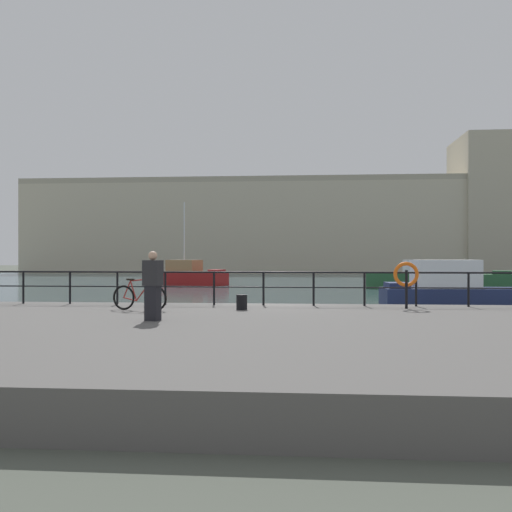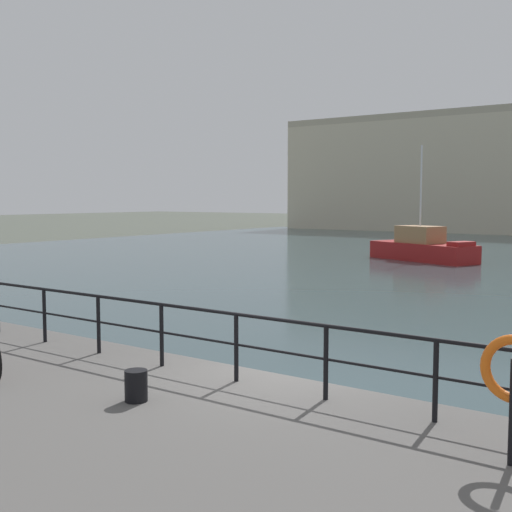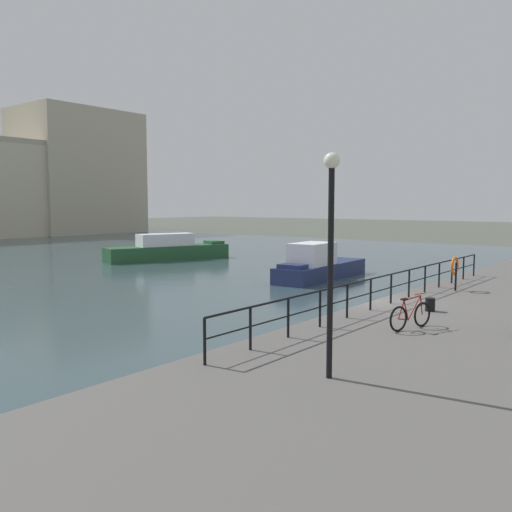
{
  "view_description": "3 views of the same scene",
  "coord_description": "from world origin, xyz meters",
  "px_view_note": "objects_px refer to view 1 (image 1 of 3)",
  "views": [
    {
      "loc": [
        1.26,
        -19.97,
        2.31
      ],
      "look_at": [
        -0.84,
        3.73,
        2.3
      ],
      "focal_mm": 42.56,
      "sensor_mm": 36.0,
      "label": 1
    },
    {
      "loc": [
        5.94,
        -8.69,
        3.56
      ],
      "look_at": [
        -2.43,
        2.83,
        2.31
      ],
      "focal_mm": 46.41,
      "sensor_mm": 36.0,
      "label": 2
    },
    {
      "loc": [
        -18.17,
        -8.89,
        4.26
      ],
      "look_at": [
        -0.82,
        4.9,
        2.14
      ],
      "focal_mm": 38.18,
      "sensor_mm": 36.0,
      "label": 3
    }
  ],
  "objects_px": {
    "moored_white_yacht": "(186,275)",
    "life_ring_stand": "(406,276)",
    "standing_person": "(153,285)",
    "moored_harbor_tender": "(439,278)",
    "moored_green_narrowboat": "(462,291)",
    "mooring_bollard": "(242,302)",
    "harbor_building": "(358,223)",
    "parked_bicycle": "(139,297)"
  },
  "relations": [
    {
      "from": "mooring_bollard",
      "to": "parked_bicycle",
      "type": "bearing_deg",
      "value": -169.62
    },
    {
      "from": "moored_harbor_tender",
      "to": "moored_green_narrowboat",
      "type": "bearing_deg",
      "value": -79.17
    },
    {
      "from": "moored_harbor_tender",
      "to": "moored_green_narrowboat",
      "type": "relative_size",
      "value": 1.23
    },
    {
      "from": "harbor_building",
      "to": "moored_white_yacht",
      "type": "relative_size",
      "value": 10.79
    },
    {
      "from": "harbor_building",
      "to": "life_ring_stand",
      "type": "height_order",
      "value": "harbor_building"
    },
    {
      "from": "moored_white_yacht",
      "to": "parked_bicycle",
      "type": "relative_size",
      "value": 3.97
    },
    {
      "from": "moored_green_narrowboat",
      "to": "life_ring_stand",
      "type": "bearing_deg",
      "value": 62.76
    },
    {
      "from": "life_ring_stand",
      "to": "standing_person",
      "type": "xyz_separation_m",
      "value": [
        -6.67,
        -4.01,
        -0.11
      ]
    },
    {
      "from": "parked_bicycle",
      "to": "life_ring_stand",
      "type": "xyz_separation_m",
      "value": [
        7.76,
        1.37,
        0.59
      ]
    },
    {
      "from": "moored_white_yacht",
      "to": "standing_person",
      "type": "relative_size",
      "value": 4.05
    },
    {
      "from": "harbor_building",
      "to": "standing_person",
      "type": "xyz_separation_m",
      "value": [
        -10.21,
        -67.52,
        -5.09
      ]
    },
    {
      "from": "standing_person",
      "to": "moored_white_yacht",
      "type": "bearing_deg",
      "value": 29.55
    },
    {
      "from": "life_ring_stand",
      "to": "parked_bicycle",
      "type": "bearing_deg",
      "value": -169.99
    },
    {
      "from": "mooring_bollard",
      "to": "moored_green_narrowboat",
      "type": "bearing_deg",
      "value": 48.29
    },
    {
      "from": "mooring_bollard",
      "to": "life_ring_stand",
      "type": "bearing_deg",
      "value": 9.78
    },
    {
      "from": "moored_green_narrowboat",
      "to": "standing_person",
      "type": "bearing_deg",
      "value": 46.92
    },
    {
      "from": "standing_person",
      "to": "life_ring_stand",
      "type": "bearing_deg",
      "value": -39.62
    },
    {
      "from": "standing_person",
      "to": "mooring_bollard",
      "type": "bearing_deg",
      "value": -10.41
    },
    {
      "from": "moored_green_narrowboat",
      "to": "mooring_bollard",
      "type": "relative_size",
      "value": 17.93
    },
    {
      "from": "moored_white_yacht",
      "to": "parked_bicycle",
      "type": "bearing_deg",
      "value": -59.43
    },
    {
      "from": "moored_green_narrowboat",
      "to": "mooring_bollard",
      "type": "xyz_separation_m",
      "value": [
        -8.68,
        -9.74,
        0.18
      ]
    },
    {
      "from": "moored_green_narrowboat",
      "to": "parked_bicycle",
      "type": "bearing_deg",
      "value": 37.58
    },
    {
      "from": "moored_green_narrowboat",
      "to": "standing_person",
      "type": "height_order",
      "value": "standing_person"
    },
    {
      "from": "moored_green_narrowboat",
      "to": "mooring_bollard",
      "type": "distance_m",
      "value": 13.05
    },
    {
      "from": "harbor_building",
      "to": "moored_green_narrowboat",
      "type": "height_order",
      "value": "harbor_building"
    },
    {
      "from": "moored_harbor_tender",
      "to": "life_ring_stand",
      "type": "xyz_separation_m",
      "value": [
        -5.88,
        -23.65,
        0.92
      ]
    },
    {
      "from": "harbor_building",
      "to": "mooring_bollard",
      "type": "distance_m",
      "value": 65.14
    },
    {
      "from": "standing_person",
      "to": "moored_harbor_tender",
      "type": "bearing_deg",
      "value": -5.06
    },
    {
      "from": "moored_white_yacht",
      "to": "mooring_bollard",
      "type": "bearing_deg",
      "value": -53.89
    },
    {
      "from": "parked_bicycle",
      "to": "life_ring_stand",
      "type": "relative_size",
      "value": 1.23
    },
    {
      "from": "harbor_building",
      "to": "life_ring_stand",
      "type": "bearing_deg",
      "value": -93.19
    },
    {
      "from": "parked_bicycle",
      "to": "mooring_bollard",
      "type": "relative_size",
      "value": 3.92
    },
    {
      "from": "moored_white_yacht",
      "to": "life_ring_stand",
      "type": "height_order",
      "value": "moored_white_yacht"
    },
    {
      "from": "moored_white_yacht",
      "to": "life_ring_stand",
      "type": "distance_m",
      "value": 31.41
    },
    {
      "from": "harbor_building",
      "to": "standing_person",
      "type": "bearing_deg",
      "value": -98.59
    },
    {
      "from": "harbor_building",
      "to": "standing_person",
      "type": "distance_m",
      "value": 68.48
    },
    {
      "from": "moored_white_yacht",
      "to": "mooring_bollard",
      "type": "distance_m",
      "value": 30.59
    },
    {
      "from": "moored_white_yacht",
      "to": "parked_bicycle",
      "type": "xyz_separation_m",
      "value": [
        4.81,
        -30.14,
        0.37
      ]
    },
    {
      "from": "harbor_building",
      "to": "mooring_bollard",
      "type": "relative_size",
      "value": 167.78
    },
    {
      "from": "harbor_building",
      "to": "mooring_bollard",
      "type": "xyz_separation_m",
      "value": [
        -8.39,
        -64.35,
        -5.74
      ]
    },
    {
      "from": "moored_green_narrowboat",
      "to": "moored_white_yacht",
      "type": "bearing_deg",
      "value": -54.43
    },
    {
      "from": "harbor_building",
      "to": "life_ring_stand",
      "type": "distance_m",
      "value": 63.8
    }
  ]
}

